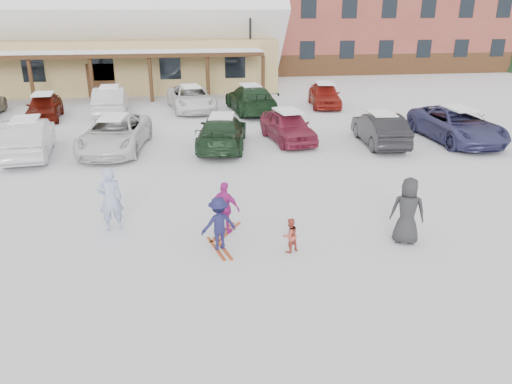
{
  "coord_description": "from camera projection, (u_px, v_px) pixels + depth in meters",
  "views": [
    {
      "loc": [
        -1.54,
        -11.84,
        5.91
      ],
      "look_at": [
        0.3,
        1.0,
        1.0
      ],
      "focal_mm": 35.0,
      "sensor_mm": 36.0,
      "label": 1
    }
  ],
  "objects": [
    {
      "name": "parked_car_8",
      "position": [
        44.0,
        107.0,
        26.98
      ],
      "size": [
        2.06,
        4.22,
        1.38
      ],
      "primitive_type": "imported",
      "rotation": [
        0.0,
        0.0,
        0.11
      ],
      "color": "#571008",
      "rests_on": "ground"
    },
    {
      "name": "parked_car_2",
      "position": [
        115.0,
        134.0,
        21.18
      ],
      "size": [
        2.98,
        5.46,
        1.45
      ],
      "primitive_type": "imported",
      "rotation": [
        0.0,
        0.0,
        -0.11
      ],
      "color": "white",
      "rests_on": "ground"
    },
    {
      "name": "day_lodge",
      "position": [
        79.0,
        32.0,
        36.55
      ],
      "size": [
        29.12,
        12.5,
        10.38
      ],
      "color": "tan",
      "rests_on": "ground"
    },
    {
      "name": "parked_car_5",
      "position": [
        380.0,
        129.0,
        22.09
      ],
      "size": [
        1.76,
        4.38,
        1.42
      ],
      "primitive_type": "imported",
      "rotation": [
        0.0,
        0.0,
        3.08
      ],
      "color": "black",
      "rests_on": "ground"
    },
    {
      "name": "lamp_post",
      "position": [
        250.0,
        44.0,
        34.51
      ],
      "size": [
        0.5,
        0.25,
        5.74
      ],
      "color": "black",
      "rests_on": "ground"
    },
    {
      "name": "parked_car_9",
      "position": [
        111.0,
        101.0,
        28.12
      ],
      "size": [
        1.91,
        4.84,
        1.57
      ],
      "primitive_type": "imported",
      "rotation": [
        0.0,
        0.0,
        3.2
      ],
      "color": "silver",
      "rests_on": "ground"
    },
    {
      "name": "conifer_3",
      "position": [
        252.0,
        12.0,
        52.98
      ],
      "size": [
        3.96,
        3.96,
        9.18
      ],
      "color": "black",
      "rests_on": "ground"
    },
    {
      "name": "skis_child_magenta",
      "position": [
        226.0,
        232.0,
        13.73
      ],
      "size": [
        0.9,
        1.3,
        0.03
      ],
      "primitive_type": "cube",
      "rotation": [
        0.0,
        0.0,
        2.59
      ],
      "color": "#A23E17",
      "rests_on": "ground"
    },
    {
      "name": "parked_car_6",
      "position": [
        457.0,
        125.0,
        22.64
      ],
      "size": [
        2.75,
        5.56,
        1.51
      ],
      "primitive_type": "imported",
      "rotation": [
        0.0,
        0.0,
        0.04
      ],
      "color": "navy",
      "rests_on": "ground"
    },
    {
      "name": "parked_car_3",
      "position": [
        222.0,
        132.0,
        21.57
      ],
      "size": [
        2.71,
        5.11,
        1.41
      ],
      "primitive_type": "imported",
      "rotation": [
        0.0,
        0.0,
        2.98
      ],
      "color": "#1A321D",
      "rests_on": "ground"
    },
    {
      "name": "toddler_red",
      "position": [
        290.0,
        235.0,
        12.53
      ],
      "size": [
        0.55,
        0.51,
        0.91
      ],
      "primitive_type": "imported",
      "rotation": [
        0.0,
        0.0,
        3.6
      ],
      "color": "#B34333",
      "rests_on": "ground"
    },
    {
      "name": "adult_skier",
      "position": [
        110.0,
        199.0,
        13.62
      ],
      "size": [
        0.74,
        0.57,
        1.81
      ],
      "primitive_type": "imported",
      "rotation": [
        0.0,
        0.0,
        3.38
      ],
      "color": "#93A6CC",
      "rests_on": "ground"
    },
    {
      "name": "parked_car_11",
      "position": [
        251.0,
        99.0,
        28.68
      ],
      "size": [
        2.75,
        5.57,
        1.56
      ],
      "primitive_type": "imported",
      "rotation": [
        0.0,
        0.0,
        3.25
      ],
      "color": "#17311A",
      "rests_on": "ground"
    },
    {
      "name": "parked_car_12",
      "position": [
        324.0,
        95.0,
        30.31
      ],
      "size": [
        2.2,
        4.37,
        1.43
      ],
      "primitive_type": "imported",
      "rotation": [
        0.0,
        0.0,
        -0.13
      ],
      "color": "maroon",
      "rests_on": "ground"
    },
    {
      "name": "ground",
      "position": [
        250.0,
        241.0,
        13.26
      ],
      "size": [
        160.0,
        160.0,
        0.0
      ],
      "primitive_type": "plane",
      "color": "white",
      "rests_on": "ground"
    },
    {
      "name": "parked_car_1",
      "position": [
        28.0,
        138.0,
        20.32
      ],
      "size": [
        2.27,
        4.92,
        1.56
      ],
      "primitive_type": "imported",
      "rotation": [
        0.0,
        0.0,
        3.28
      ],
      "color": "silver",
      "rests_on": "ground"
    },
    {
      "name": "parked_car_4",
      "position": [
        288.0,
        126.0,
        22.62
      ],
      "size": [
        2.26,
        4.35,
        1.41
      ],
      "primitive_type": "imported",
      "rotation": [
        0.0,
        0.0,
        0.15
      ],
      "color": "maroon",
      "rests_on": "ground"
    },
    {
      "name": "child_magenta",
      "position": [
        225.0,
        208.0,
        13.47
      ],
      "size": [
        0.92,
        0.75,
        1.47
      ],
      "primitive_type": "imported",
      "rotation": [
        0.0,
        0.0,
        2.59
      ],
      "color": "#B5258D",
      "rests_on": "ground"
    },
    {
      "name": "skis_child_navy",
      "position": [
        219.0,
        248.0,
        12.83
      ],
      "size": [
        0.54,
        1.41,
        0.03
      ],
      "primitive_type": "cube",
      "rotation": [
        0.0,
        0.0,
        3.39
      ],
      "color": "#A23E17",
      "rests_on": "ground"
    },
    {
      "name": "child_navy",
      "position": [
        219.0,
        224.0,
        12.58
      ],
      "size": [
        1.01,
        0.73,
        1.4
      ],
      "primitive_type": "imported",
      "rotation": [
        0.0,
        0.0,
        3.39
      ],
      "color": "#181844",
      "rests_on": "ground"
    },
    {
      "name": "parked_car_10",
      "position": [
        191.0,
        98.0,
        29.25
      ],
      "size": [
        3.07,
        5.39,
        1.42
      ],
      "primitive_type": "imported",
      "rotation": [
        0.0,
        0.0,
        0.15
      ],
      "color": "white",
      "rests_on": "ground"
    },
    {
      "name": "bystander_dark",
      "position": [
        408.0,
        211.0,
        12.88
      ],
      "size": [
        1.02,
        0.85,
        1.78
      ],
      "primitive_type": "imported",
      "rotation": [
        0.0,
        0.0,
        2.76
      ],
      "color": "#28282A",
      "rests_on": "ground"
    }
  ]
}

